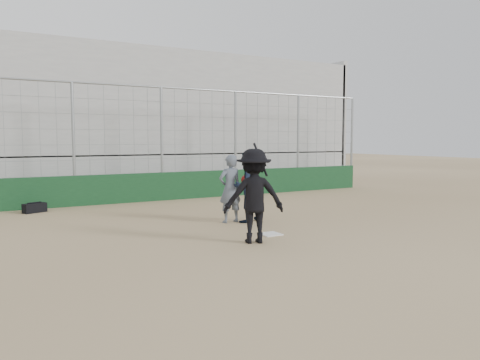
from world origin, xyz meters
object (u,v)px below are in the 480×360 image
catcher_crouched (246,198)px  equipment_bag (35,208)px  umpire (230,192)px  batter_at_plate (254,196)px

catcher_crouched → equipment_bag: bearing=136.0°
catcher_crouched → umpire: bearing=157.1°
umpire → catcher_crouched: bearing=154.7°
batter_at_plate → equipment_bag: batter_at_plate is taller
catcher_crouched → equipment_bag: (-4.66, 4.50, -0.49)m
umpire → equipment_bag: bearing=-47.8°
umpire → equipment_bag: umpire is taller
batter_at_plate → umpire: size_ratio=1.32×
catcher_crouched → equipment_bag: size_ratio=1.77×
batter_at_plate → catcher_crouched: size_ratio=1.68×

